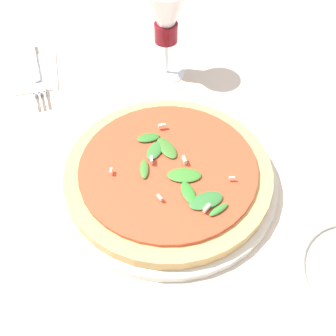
% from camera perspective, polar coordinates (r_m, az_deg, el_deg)
% --- Properties ---
extents(ground_plane, '(6.00, 6.00, 0.00)m').
position_cam_1_polar(ground_plane, '(0.60, 1.57, 0.87)').
color(ground_plane, beige).
extents(pizza_arugula_main, '(0.32, 0.32, 0.05)m').
position_cam_1_polar(pizza_arugula_main, '(0.57, 0.01, -0.86)').
color(pizza_arugula_main, silver).
rests_on(pizza_arugula_main, ground_plane).
extents(wine_glass, '(0.08, 0.08, 0.16)m').
position_cam_1_polar(wine_glass, '(0.71, -0.29, 20.48)').
color(wine_glass, white).
rests_on(wine_glass, ground_plane).
extents(napkin, '(0.14, 0.11, 0.01)m').
position_cam_1_polar(napkin, '(0.81, -18.61, 13.04)').
color(napkin, white).
rests_on(napkin, ground_plane).
extents(fork, '(0.20, 0.09, 0.00)m').
position_cam_1_polar(fork, '(0.80, -18.65, 13.02)').
color(fork, silver).
rests_on(fork, ground_plane).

